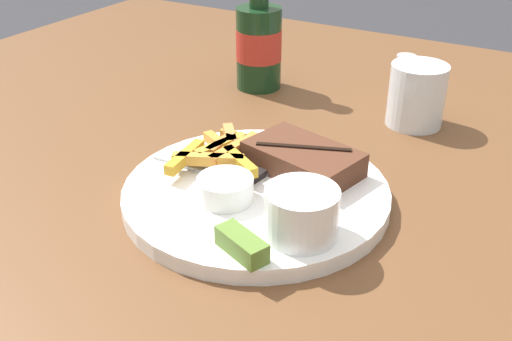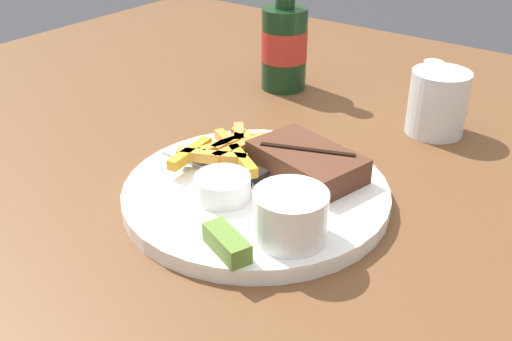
{
  "view_description": "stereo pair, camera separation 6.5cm",
  "coord_description": "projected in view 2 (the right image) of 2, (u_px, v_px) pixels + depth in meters",
  "views": [
    {
      "loc": [
        0.28,
        -0.49,
        1.11
      ],
      "look_at": [
        0.0,
        0.0,
        0.79
      ],
      "focal_mm": 42.0,
      "sensor_mm": 36.0,
      "label": 1
    },
    {
      "loc": [
        0.34,
        -0.45,
        1.11
      ],
      "look_at": [
        0.0,
        0.0,
        0.79
      ],
      "focal_mm": 42.0,
      "sensor_mm": 36.0,
      "label": 2
    }
  ],
  "objects": [
    {
      "name": "steak_portion",
      "position": [
        307.0,
        162.0,
        0.68
      ],
      "size": [
        0.14,
        0.1,
        0.03
      ],
      "color": "#512D1E",
      "rests_on": "dinner_plate"
    },
    {
      "name": "knife_utensil",
      "position": [
        270.0,
        170.0,
        0.68
      ],
      "size": [
        0.04,
        0.17,
        0.01
      ],
      "rotation": [
        0.0,
        0.0,
        1.43
      ],
      "color": "#B7B7BC",
      "rests_on": "dinner_plate"
    },
    {
      "name": "salt_shaker",
      "position": [
        431.0,
        82.0,
        0.89
      ],
      "size": [
        0.03,
        0.03,
        0.07
      ],
      "color": "white",
      "rests_on": "dining_table"
    },
    {
      "name": "dipping_sauce_cup",
      "position": [
        223.0,
        186.0,
        0.63
      ],
      "size": [
        0.06,
        0.06,
        0.03
      ],
      "color": "silver",
      "rests_on": "dinner_plate"
    },
    {
      "name": "pickle_spear",
      "position": [
        227.0,
        243.0,
        0.55
      ],
      "size": [
        0.06,
        0.04,
        0.02
      ],
      "color": "#567A2D",
      "rests_on": "dinner_plate"
    },
    {
      "name": "dinner_plate",
      "position": [
        256.0,
        193.0,
        0.66
      ],
      "size": [
        0.29,
        0.29,
        0.02
      ],
      "color": "white",
      "rests_on": "dining_table"
    },
    {
      "name": "fork_utensil",
      "position": [
        203.0,
        165.0,
        0.7
      ],
      "size": [
        0.13,
        0.01,
        0.0
      ],
      "rotation": [
        0.0,
        0.0,
        6.29
      ],
      "color": "#B7B7BC",
      "rests_on": "dinner_plate"
    },
    {
      "name": "coleslaw_cup",
      "position": [
        291.0,
        213.0,
        0.56
      ],
      "size": [
        0.07,
        0.07,
        0.05
      ],
      "color": "white",
      "rests_on": "dinner_plate"
    },
    {
      "name": "dining_table",
      "position": [
        256.0,
        245.0,
        0.69
      ],
      "size": [
        1.49,
        1.39,
        0.75
      ],
      "color": "brown",
      "rests_on": "ground_plane"
    },
    {
      "name": "beer_bottle",
      "position": [
        284.0,
        43.0,
        0.93
      ],
      "size": [
        0.07,
        0.07,
        0.21
      ],
      "color": "#143319",
      "rests_on": "dining_table"
    },
    {
      "name": "fries_pile",
      "position": [
        230.0,
        150.0,
        0.71
      ],
      "size": [
        0.12,
        0.14,
        0.02
      ],
      "color": "gold",
      "rests_on": "dinner_plate"
    },
    {
      "name": "drinking_glass",
      "position": [
        438.0,
        103.0,
        0.8
      ],
      "size": [
        0.08,
        0.08,
        0.09
      ],
      "color": "silver",
      "rests_on": "dining_table"
    }
  ]
}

